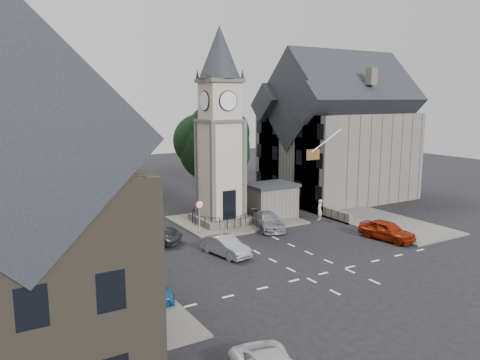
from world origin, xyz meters
TOP-DOWN VIEW (x-y plane):
  - ground at (0.00, 0.00)m, footprint 120.00×120.00m
  - pavement_west at (-12.50, 6.00)m, footprint 6.00×30.00m
  - pavement_east at (12.00, 8.00)m, footprint 6.00×26.00m
  - central_island at (1.50, 8.00)m, footprint 10.00×8.00m
  - road_markings at (0.00, -5.50)m, footprint 20.00×8.00m
  - clock_tower at (0.00, 7.99)m, footprint 4.86×4.86m
  - stone_shelter at (4.80, 7.50)m, footprint 4.30×3.30m
  - town_tree at (2.00, 13.00)m, footprint 7.20×7.20m
  - warning_sign_post at (-3.20, 5.43)m, footprint 0.70×0.19m
  - terrace_pink at (-15.50, 16.00)m, footprint 8.10×7.60m
  - terrace_cream at (-15.50, 8.00)m, footprint 8.10×7.60m
  - terrace_tudor at (-15.50, 0.00)m, footprint 8.10×7.60m
  - building_sw_stone at (-17.00, -9.00)m, footprint 8.60×7.60m
  - backdrop_west at (-12.00, 28.00)m, footprint 20.00×10.00m
  - east_building at (15.59, 11.00)m, footprint 14.40×11.40m
  - east_boundary_wall at (9.20, 10.00)m, footprint 0.40×16.00m
  - flagpole at (8.00, 4.00)m, footprint 3.68×0.10m
  - car_west_blue at (-11.50, -4.54)m, footprint 3.97×1.95m
  - car_west_silver at (-11.40, 3.32)m, footprint 4.39×4.32m
  - car_west_grey at (-7.50, 5.81)m, footprint 5.90×5.52m
  - car_island_silver at (-3.67, 0.50)m, footprint 2.17×4.17m
  - car_island_east at (2.50, 4.50)m, footprint 3.07×4.91m
  - car_east_red at (8.50, -2.53)m, footprint 2.40×4.51m
  - pedestrian at (8.00, 4.61)m, footprint 0.79×0.71m

SIDE VIEW (x-z plane):
  - ground at x=0.00m, z-range 0.00..0.00m
  - road_markings at x=0.00m, z-range 0.00..0.01m
  - pavement_west at x=-12.50m, z-range 0.00..0.14m
  - pavement_east at x=12.00m, z-range 0.00..0.14m
  - central_island at x=1.50m, z-range 0.00..0.16m
  - east_boundary_wall at x=9.20m, z-range 0.00..0.90m
  - car_west_blue at x=-11.50m, z-range 0.00..1.30m
  - car_island_silver at x=-3.67m, z-range 0.00..1.31m
  - car_island_east at x=2.50m, z-range 0.00..1.33m
  - car_east_red at x=8.50m, z-range 0.00..1.46m
  - car_west_silver at x=-11.40m, z-range 0.00..1.50m
  - car_west_grey at x=-7.50m, z-range 0.00..1.54m
  - pedestrian at x=8.00m, z-range 0.00..1.81m
  - stone_shelter at x=4.80m, z-range 0.01..3.09m
  - warning_sign_post at x=-3.20m, z-range 0.60..3.45m
  - backdrop_west at x=-12.00m, z-range 0.00..8.00m
  - building_sw_stone at x=-17.00m, z-range 0.15..10.55m
  - terrace_tudor at x=-15.50m, z-range 0.19..12.19m
  - east_building at x=15.59m, z-range -0.04..12.56m
  - terrace_pink at x=-15.50m, z-range 0.18..12.98m
  - terrace_cream at x=-15.50m, z-range 0.18..12.98m
  - town_tree at x=2.00m, z-range 1.57..12.37m
  - flagpole at x=8.00m, z-range 5.63..8.37m
  - clock_tower at x=0.00m, z-range 0.00..16.25m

